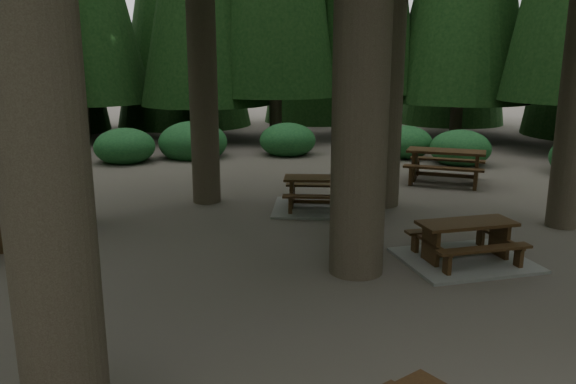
{
  "coord_description": "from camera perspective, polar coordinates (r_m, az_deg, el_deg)",
  "views": [
    {
      "loc": [
        -1.43,
        -7.86,
        3.26
      ],
      "look_at": [
        -0.14,
        1.11,
        1.1
      ],
      "focal_mm": 35.0,
      "sensor_mm": 36.0,
      "label": 1
    }
  ],
  "objects": [
    {
      "name": "ground",
      "position": [
        8.63,
        2.02,
        -8.8
      ],
      "size": [
        80.0,
        80.0,
        0.0
      ],
      "primitive_type": "plane",
      "color": "#564E46",
      "rests_on": "ground"
    },
    {
      "name": "picnic_table_a",
      "position": [
        9.69,
        17.54,
        -5.53
      ],
      "size": [
        2.19,
        1.88,
        0.68
      ],
      "rotation": [
        0.0,
        0.0,
        0.11
      ],
      "color": "gray",
      "rests_on": "ground"
    },
    {
      "name": "picnic_table_b",
      "position": [
        11.37,
        -27.17,
        -2.26
      ],
      "size": [
        1.75,
        1.97,
        0.72
      ],
      "rotation": [
        0.0,
        0.0,
        1.85
      ],
      "color": "#371F10",
      "rests_on": "ground"
    },
    {
      "name": "picnic_table_c",
      "position": [
        12.43,
        3.47,
        -0.68
      ],
      "size": [
        2.45,
        2.17,
        0.72
      ],
      "rotation": [
        0.0,
        0.0,
        -0.21
      ],
      "color": "gray",
      "rests_on": "ground"
    },
    {
      "name": "picnic_table_d",
      "position": [
        15.64,
        15.71,
        3.05
      ],
      "size": [
        2.55,
        2.38,
        0.87
      ],
      "rotation": [
        0.0,
        0.0,
        -0.49
      ],
      "color": "#371F10",
      "rests_on": "ground"
    },
    {
      "name": "shrub_ring",
      "position": [
        9.32,
        5.5,
        -4.52
      ],
      "size": [
        23.86,
        24.64,
        1.49
      ],
      "color": "#1B5129",
      "rests_on": "ground"
    }
  ]
}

